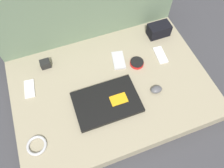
% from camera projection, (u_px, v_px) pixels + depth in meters
% --- Properties ---
extents(ground_plane, '(8.00, 8.00, 0.00)m').
position_uv_depth(ground_plane, '(112.00, 94.00, 1.32)').
color(ground_plane, '#38383D').
extents(couch_seat, '(1.10, 0.75, 0.10)m').
position_uv_depth(couch_seat, '(112.00, 90.00, 1.27)').
color(couch_seat, gray).
rests_on(couch_seat, ground_plane).
extents(couch_backrest, '(1.10, 0.20, 0.53)m').
position_uv_depth(couch_backrest, '(85.00, 8.00, 1.31)').
color(couch_backrest, '#60755B').
rests_on(couch_backrest, ground_plane).
extents(laptop, '(0.35, 0.23, 0.03)m').
position_uv_depth(laptop, '(107.00, 102.00, 1.16)').
color(laptop, black).
rests_on(laptop, couch_seat).
extents(computer_mouse, '(0.07, 0.05, 0.03)m').
position_uv_depth(computer_mouse, '(156.00, 89.00, 1.20)').
color(computer_mouse, '#4C4C51').
rests_on(computer_mouse, couch_seat).
extents(speaker_puck, '(0.08, 0.08, 0.03)m').
position_uv_depth(speaker_puck, '(137.00, 63.00, 1.29)').
color(speaker_puck, red).
rests_on(speaker_puck, couch_seat).
extents(phone_silver, '(0.06, 0.12, 0.01)m').
position_uv_depth(phone_silver, '(30.00, 89.00, 1.21)').
color(phone_silver, silver).
rests_on(phone_silver, couch_seat).
extents(phone_black, '(0.07, 0.13, 0.01)m').
position_uv_depth(phone_black, '(160.00, 55.00, 1.33)').
color(phone_black, silver).
rests_on(phone_black, couch_seat).
extents(phone_small, '(0.09, 0.14, 0.01)m').
position_uv_depth(phone_small, '(119.00, 60.00, 1.31)').
color(phone_small, '#B7B7BC').
rests_on(phone_small, couch_seat).
extents(camera_pouch, '(0.14, 0.08, 0.08)m').
position_uv_depth(camera_pouch, '(159.00, 30.00, 1.38)').
color(camera_pouch, black).
rests_on(camera_pouch, couch_seat).
extents(charger_brick, '(0.06, 0.05, 0.04)m').
position_uv_depth(charger_brick, '(45.00, 64.00, 1.27)').
color(charger_brick, black).
rests_on(charger_brick, couch_seat).
extents(cable_coil, '(0.10, 0.10, 0.01)m').
position_uv_depth(cable_coil, '(37.00, 145.00, 1.05)').
color(cable_coil, '#B2B2B7').
rests_on(cable_coil, couch_seat).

